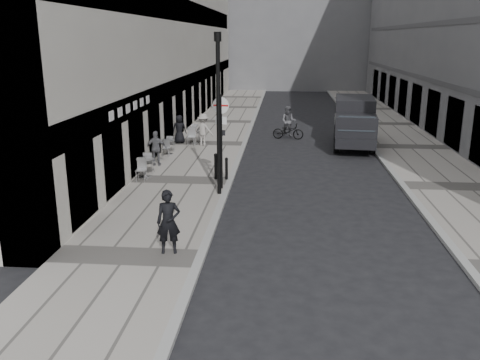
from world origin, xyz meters
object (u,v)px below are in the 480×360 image
object	(u,v)px
sign_post	(221,129)
cyclist	(288,126)
walking_man	(169,222)
lamppost	(218,107)
panel_van	(354,120)

from	to	relation	value
sign_post	cyclist	xyz separation A→B (m)	(2.64, 10.86, -1.70)
sign_post	cyclist	distance (m)	11.31
walking_man	lamppost	distance (m)	6.07
panel_van	cyclist	size ratio (longest dim) A/B	2.93
panel_van	cyclist	world-z (taller)	panel_van
panel_van	walking_man	bearing A→B (deg)	-108.81
lamppost	panel_van	world-z (taller)	lamppost
walking_man	cyclist	world-z (taller)	cyclist
walking_man	sign_post	xyz separation A→B (m)	(0.68, 6.24, 1.45)
sign_post	lamppost	distance (m)	1.16
panel_van	cyclist	xyz separation A→B (m)	(-3.58, 1.73, -0.71)
walking_man	panel_van	size ratio (longest dim) A/B	0.31
lamppost	panel_van	size ratio (longest dim) A/B	1.03
walking_man	panel_van	bearing A→B (deg)	55.03
walking_man	sign_post	distance (m)	6.45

